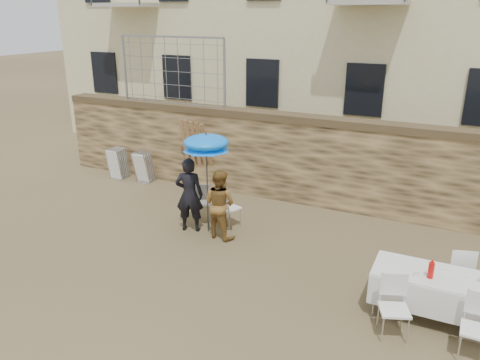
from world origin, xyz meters
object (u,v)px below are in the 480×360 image
at_px(couple_chair_right, 229,207).
at_px(soda_bottle, 431,270).
at_px(banquet_table, 444,279).
at_px(chair_stack_right, 147,165).
at_px(table_chair_front_right, 477,329).
at_px(umbrella, 206,145).
at_px(table_chair_front_left, 394,308).
at_px(chair_stack_left, 122,161).
at_px(woman_dress, 220,204).
at_px(couple_chair_left, 202,201).
at_px(table_chair_back, 458,272).
at_px(man_suit, 189,195).

bearing_deg(couple_chair_right, soda_bottle, 179.47).
xyz_separation_m(banquet_table, chair_stack_right, (-8.09, 3.37, -0.27)).
bearing_deg(table_chair_front_right, umbrella, 161.15).
xyz_separation_m(soda_bottle, table_chair_front_left, (-0.40, -0.60, -0.43)).
bearing_deg(chair_stack_right, chair_stack_left, 180.00).
xyz_separation_m(woman_dress, chair_stack_right, (-3.60, 2.29, -0.30)).
bearing_deg(woman_dress, table_chair_front_right, 170.28).
xyz_separation_m(couple_chair_left, table_chair_front_right, (5.75, -2.38, 0.00)).
bearing_deg(chair_stack_left, chair_stack_right, 0.00).
xyz_separation_m(woman_dress, couple_chair_right, (-0.05, 0.55, -0.28)).
distance_m(umbrella, chair_stack_left, 4.93).
height_order(woman_dress, couple_chair_left, woman_dress).
distance_m(table_chair_front_left, chair_stack_left, 9.35).
relative_size(woman_dress, table_chair_back, 1.58).
xyz_separation_m(soda_bottle, table_chair_front_right, (0.70, -0.60, -0.43)).
bearing_deg(chair_stack_left, banquet_table, -20.54).
bearing_deg(banquet_table, chair_stack_left, 159.46).
height_order(table_chair_front_left, chair_stack_right, table_chair_front_left).
bearing_deg(banquet_table, table_chair_back, 75.96).
bearing_deg(table_chair_back, chair_stack_left, -32.39).
height_order(couple_chair_left, couple_chair_right, same).
bearing_deg(banquet_table, man_suit, 168.38).
bearing_deg(chair_stack_right, table_chair_front_right, -25.61).
xyz_separation_m(woman_dress, couple_chair_left, (-0.75, 0.55, -0.28)).
relative_size(table_chair_front_left, table_chair_front_right, 1.00).
bearing_deg(chair_stack_left, soda_bottle, -21.82).
bearing_deg(banquet_table, table_chair_front_left, -128.66).
height_order(umbrella, couple_chair_left, umbrella).
xyz_separation_m(woman_dress, table_chair_back, (4.70, -0.28, -0.28)).
height_order(banquet_table, soda_bottle, soda_bottle).
relative_size(woman_dress, couple_chair_right, 1.58).
relative_size(man_suit, banquet_table, 0.80).
height_order(table_chair_front_right, chair_stack_left, table_chair_front_right).
xyz_separation_m(couple_chair_left, banquet_table, (5.25, -1.63, 0.25)).
relative_size(umbrella, table_chair_front_right, 2.18).
xyz_separation_m(man_suit, table_chair_front_left, (4.65, -1.83, -0.36)).
height_order(woman_dress, banquet_table, woman_dress).
relative_size(table_chair_front_right, table_chair_back, 1.00).
height_order(woman_dress, soda_bottle, woman_dress).
distance_m(umbrella, table_chair_back, 5.28).
relative_size(table_chair_back, chair_stack_right, 1.04).
xyz_separation_m(man_suit, table_chair_back, (5.45, -0.28, -0.36)).
bearing_deg(umbrella, couple_chair_right, 56.31).
relative_size(banquet_table, soda_bottle, 8.08).
xyz_separation_m(couple_chair_right, banquet_table, (4.55, -1.63, 0.25)).
bearing_deg(chair_stack_left, man_suit, -31.45).
height_order(man_suit, couple_chair_left, man_suit).
bearing_deg(table_chair_back, couple_chair_right, -26.68).
distance_m(couple_chair_right, chair_stack_left, 4.77).
bearing_deg(table_chair_front_left, table_chair_back, 41.57).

